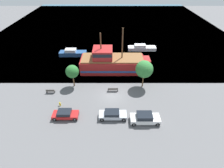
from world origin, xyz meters
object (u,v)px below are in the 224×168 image
object	(u,v)px
bench_promenade_west	(113,89)
pirate_ship	(112,62)
parked_car_curb_mid	(65,114)
bench_promenade_east	(50,91)
parked_car_curb_rear	(145,118)
moored_boat_outer	(141,48)
fire_hydrant	(60,104)
moored_boat_dockside	(72,53)
parked_car_curb_front	(112,114)

from	to	relation	value
bench_promenade_west	pirate_ship	bearing A→B (deg)	91.51
parked_car_curb_mid	bench_promenade_east	world-z (taller)	parked_car_curb_mid
parked_car_curb_rear	moored_boat_outer	bearing A→B (deg)	83.15
parked_car_curb_rear	fire_hydrant	xyz separation A→B (m)	(-14.08, 3.71, -0.37)
moored_boat_dockside	fire_hydrant	world-z (taller)	moored_boat_dockside
parked_car_curb_front	bench_promenade_west	distance (m)	6.94
moored_boat_outer	parked_car_curb_rear	size ratio (longest dim) A/B	1.70
parked_car_curb_mid	pirate_ship	bearing A→B (deg)	63.73
parked_car_curb_rear	bench_promenade_east	bearing A→B (deg)	156.46
parked_car_curb_mid	moored_boat_outer	bearing A→B (deg)	58.83
moored_boat_dockside	bench_promenade_west	distance (m)	18.94
parked_car_curb_front	bench_promenade_west	xyz separation A→B (m)	(0.08, 6.94, -0.23)
pirate_ship	bench_promenade_west	size ratio (longest dim) A/B	7.82
fire_hydrant	pirate_ship	bearing A→B (deg)	53.74
moored_boat_outer	bench_promenade_west	distance (m)	20.85
pirate_ship	fire_hydrant	bearing A→B (deg)	-126.26
moored_boat_dockside	bench_promenade_east	size ratio (longest dim) A/B	4.42
bench_promenade_east	fire_hydrant	bearing A→B (deg)	-53.23
parked_car_curb_rear	parked_car_curb_front	bearing A→B (deg)	170.06
moored_boat_outer	fire_hydrant	world-z (taller)	moored_boat_outer
moored_boat_outer	moored_boat_dockside	bearing A→B (deg)	-169.42
parked_car_curb_front	bench_promenade_west	size ratio (longest dim) A/B	2.23
bench_promenade_west	bench_promenade_east	bearing A→B (deg)	-177.58
bench_promenade_east	bench_promenade_west	size ratio (longest dim) A/B	0.81
moored_boat_outer	bench_promenade_west	size ratio (longest dim) A/B	3.93
moored_boat_outer	parked_car_curb_rear	world-z (taller)	parked_car_curb_rear
pirate_ship	bench_promenade_east	distance (m)	14.58
parked_car_curb_front	parked_car_curb_rear	distance (m)	5.05
parked_car_curb_mid	moored_boat_dockside	bearing A→B (deg)	97.52
moored_boat_outer	bench_promenade_east	world-z (taller)	moored_boat_outer
parked_car_curb_rear	bench_promenade_east	size ratio (longest dim) A/B	2.85
moored_boat_outer	parked_car_curb_mid	bearing A→B (deg)	-121.17
moored_boat_outer	fire_hydrant	bearing A→B (deg)	-126.65
bench_promenade_east	pirate_ship	bearing A→B (deg)	36.55
pirate_ship	bench_promenade_east	xyz separation A→B (m)	(-11.65, -8.64, -1.53)
fire_hydrant	bench_promenade_east	distance (m)	4.48
moored_boat_outer	parked_car_curb_rear	bearing A→B (deg)	-96.85
bench_promenade_east	parked_car_curb_rear	bearing A→B (deg)	-23.54
parked_car_curb_mid	fire_hydrant	size ratio (longest dim) A/B	5.33
pirate_ship	bench_promenade_west	world-z (taller)	pirate_ship
parked_car_curb_mid	bench_promenade_east	xyz separation A→B (m)	(-4.25, 6.36, -0.23)
moored_boat_dockside	parked_car_curb_mid	world-z (taller)	moored_boat_dockside
moored_boat_dockside	bench_promenade_west	bearing A→B (deg)	-55.98
parked_car_curb_front	moored_boat_outer	bearing A→B (deg)	72.53
moored_boat_outer	parked_car_curb_mid	world-z (taller)	moored_boat_outer
parked_car_curb_mid	fire_hydrant	distance (m)	3.20
pirate_ship	parked_car_curb_front	size ratio (longest dim) A/B	3.50
bench_promenade_east	moored_boat_outer	bearing A→B (deg)	44.55
bench_promenade_west	parked_car_curb_mid	bearing A→B (deg)	-137.97
fire_hydrant	bench_promenade_west	distance (m)	10.05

